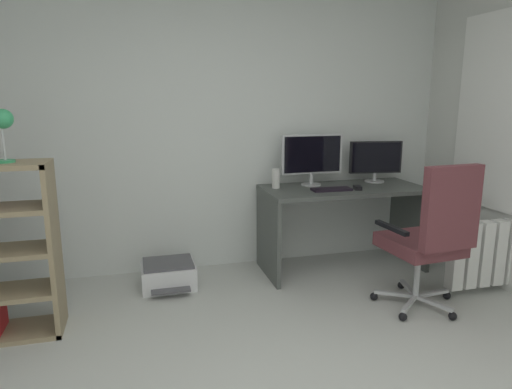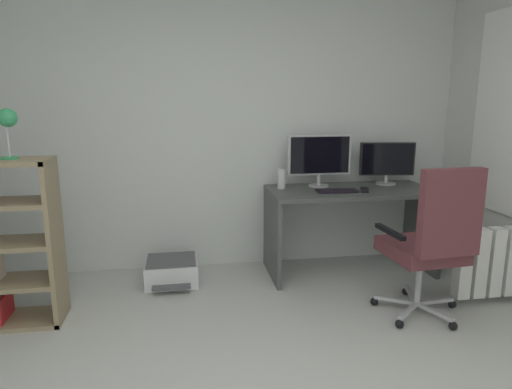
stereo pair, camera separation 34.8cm
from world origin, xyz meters
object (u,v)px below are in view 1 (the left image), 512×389
(computer_mouse, at_px, (358,188))
(monitor_main, at_px, (312,156))
(desk_lamp, at_px, (3,124))
(radiator, at_px, (497,252))
(printer, at_px, (168,274))
(office_chair, at_px, (431,234))
(keyboard, at_px, (331,189))
(desktop_speaker, at_px, (276,179))
(monitor_secondary, at_px, (376,159))
(desk, at_px, (343,209))

(computer_mouse, bearing_deg, monitor_main, 152.90)
(desk_lamp, height_order, radiator, desk_lamp)
(desk_lamp, distance_m, printer, 1.68)
(monitor_main, bearing_deg, office_chair, -67.79)
(radiator, bearing_deg, keyboard, 149.46)
(printer, bearing_deg, desktop_speaker, 7.93)
(desk_lamp, xyz_separation_m, radiator, (3.51, -0.25, -1.05))
(monitor_main, height_order, keyboard, monitor_main)
(monitor_main, xyz_separation_m, monitor_secondary, (0.64, 0.00, -0.05))
(keyboard, height_order, desk_lamp, desk_lamp)
(desk, distance_m, monitor_secondary, 0.60)
(office_chair, relative_size, radiator, 1.27)
(desk, height_order, desk_lamp, desk_lamp)
(monitor_secondary, distance_m, printer, 2.15)
(keyboard, bearing_deg, desktop_speaker, 154.16)
(monitor_main, bearing_deg, monitor_secondary, 0.01)
(office_chair, bearing_deg, keyboard, 114.14)
(desk, bearing_deg, office_chair, -77.43)
(desk, bearing_deg, printer, -179.30)
(desk, distance_m, computer_mouse, 0.27)
(desk_lamp, bearing_deg, office_chair, -8.85)
(monitor_secondary, distance_m, keyboard, 0.66)
(desktop_speaker, height_order, desk_lamp, desk_lamp)
(monitor_secondary, xyz_separation_m, computer_mouse, (-0.33, -0.30, -0.20))
(desk, relative_size, printer, 3.22)
(desktop_speaker, distance_m, radiator, 1.88)
(monitor_main, xyz_separation_m, radiator, (1.22, -0.95, -0.70))
(monitor_main, bearing_deg, printer, -172.13)
(desk, distance_m, radiator, 1.27)
(desktop_speaker, distance_m, desk_lamp, 2.11)
(desk, xyz_separation_m, printer, (-1.56, -0.02, -0.45))
(monitor_secondary, bearing_deg, desk_lamp, -166.66)
(printer, bearing_deg, computer_mouse, -4.07)
(monitor_secondary, relative_size, radiator, 0.57)
(keyboard, distance_m, printer, 1.54)
(monitor_main, distance_m, keyboard, 0.38)
(monitor_secondary, xyz_separation_m, desk_lamp, (-2.93, -0.69, 0.40))
(desk, xyz_separation_m, desk_lamp, (-2.53, -0.53, 0.83))
(printer, bearing_deg, desk_lamp, -152.23)
(office_chair, relative_size, printer, 2.48)
(monitor_main, height_order, office_chair, monitor_main)
(radiator, bearing_deg, desktop_speaker, 150.25)
(monitor_secondary, distance_m, desktop_speaker, 1.00)
(monitor_main, xyz_separation_m, printer, (-1.31, -0.18, -0.92))
(computer_mouse, relative_size, radiator, 0.12)
(monitor_main, xyz_separation_m, office_chair, (0.46, -1.12, -0.44))
(office_chair, bearing_deg, desk, 102.57)
(desk, relative_size, radiator, 1.65)
(monitor_secondary, relative_size, keyboard, 1.46)
(printer, bearing_deg, desk, 0.70)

